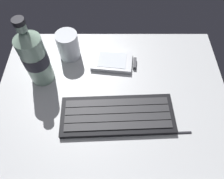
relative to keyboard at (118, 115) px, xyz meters
The scene contains 6 objects.
ground_plane 6.57cm from the keyboard, 102.78° to the left, with size 64.00×48.00×2.80cm.
keyboard is the anchor object (origin of this frame).
handheld_device 17.89cm from the keyboard, 92.37° to the left, with size 13.36×8.91×1.50cm.
juice_cup 25.64cm from the keyboard, 124.29° to the left, with size 6.40×6.40×8.50cm.
water_bottle 26.15cm from the keyboard, 149.39° to the left, with size 6.73×6.73×20.80cm.
stylus_pen 14.37cm from the keyboard, 18.70° to the right, with size 0.70×0.70×9.50cm, color #26262B.
Camera 1 is at (-0.10, -30.81, 51.44)cm, focal length 34.86 mm.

